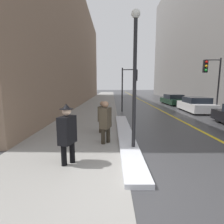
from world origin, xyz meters
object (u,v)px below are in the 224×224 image
(parked_car_white, at_px, (196,105))
(parked_car_dark_green, at_px, (173,100))
(pedestrian_nearside, at_px, (106,120))
(lamp_post, at_px, (135,69))
(pedestrian_with_shoulder_bag, at_px, (103,115))
(traffic_light_near, at_px, (131,80))
(traffic_light_far, at_px, (211,74))
(pedestrian_in_fedora, at_px, (67,132))

(parked_car_white, distance_m, parked_car_dark_green, 5.68)
(pedestrian_nearside, bearing_deg, parked_car_dark_green, 169.66)
(lamp_post, distance_m, parked_car_white, 11.11)
(pedestrian_with_shoulder_bag, distance_m, parked_car_dark_green, 14.38)
(pedestrian_nearside, distance_m, pedestrian_with_shoulder_bag, 1.60)
(traffic_light_near, height_order, pedestrian_nearside, traffic_light_near)
(lamp_post, relative_size, traffic_light_far, 1.09)
(traffic_light_far, xyz_separation_m, parked_car_dark_green, (-0.12, 7.31, -2.47))
(traffic_light_near, relative_size, parked_car_dark_green, 0.82)
(pedestrian_nearside, bearing_deg, parked_car_white, 155.75)
(pedestrian_with_shoulder_bag, bearing_deg, traffic_light_near, -179.01)
(pedestrian_nearside, height_order, parked_car_dark_green, pedestrian_nearside)
(pedestrian_nearside, height_order, parked_car_white, pedestrian_nearside)
(traffic_light_far, relative_size, pedestrian_nearside, 2.55)
(pedestrian_in_fedora, relative_size, pedestrian_with_shoulder_bag, 1.16)
(traffic_light_near, bearing_deg, pedestrian_in_fedora, -100.58)
(traffic_light_far, distance_m, parked_car_dark_green, 7.71)
(traffic_light_near, bearing_deg, pedestrian_with_shoulder_bag, -101.78)
(pedestrian_in_fedora, relative_size, parked_car_dark_green, 0.39)
(traffic_light_far, distance_m, parked_car_white, 2.95)
(pedestrian_with_shoulder_bag, distance_m, parked_car_white, 9.97)
(lamp_post, bearing_deg, pedestrian_in_fedora, -151.52)
(lamp_post, xyz_separation_m, parked_car_white, (6.33, 8.87, -2.17))
(traffic_light_near, height_order, parked_car_white, traffic_light_near)
(parked_car_white, bearing_deg, traffic_light_far, -171.06)
(traffic_light_far, height_order, pedestrian_in_fedora, traffic_light_far)
(traffic_light_far, distance_m, pedestrian_nearside, 10.14)
(pedestrian_in_fedora, distance_m, parked_car_dark_green, 17.73)
(traffic_light_far, xyz_separation_m, pedestrian_in_fedora, (-8.49, -8.32, -2.09))
(traffic_light_far, xyz_separation_m, pedestrian_with_shoulder_bag, (-7.69, -4.91, -2.21))
(parked_car_dark_green, bearing_deg, traffic_light_near, 133.85)
(traffic_light_far, distance_m, pedestrian_in_fedora, 12.07)
(lamp_post, relative_size, pedestrian_nearside, 2.77)
(lamp_post, height_order, pedestrian_in_fedora, lamp_post)
(traffic_light_near, relative_size, pedestrian_in_fedora, 2.10)
(traffic_light_far, distance_m, pedestrian_with_shoulder_bag, 9.39)
(pedestrian_in_fedora, height_order, pedestrian_with_shoulder_bag, pedestrian_in_fedora)
(pedestrian_nearside, relative_size, parked_car_dark_green, 0.37)
(parked_car_dark_green, bearing_deg, pedestrian_in_fedora, 150.53)
(lamp_post, xyz_separation_m, traffic_light_near, (0.80, 8.94, -0.12))
(lamp_post, distance_m, pedestrian_nearside, 2.22)
(lamp_post, distance_m, parked_car_dark_green, 16.04)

